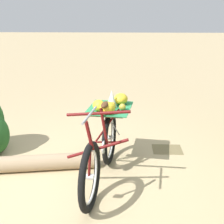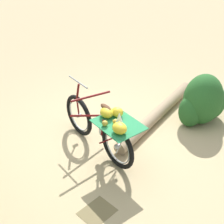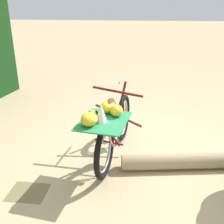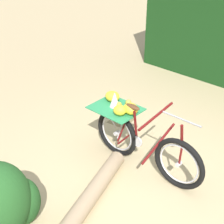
{
  "view_description": "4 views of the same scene",
  "coord_description": "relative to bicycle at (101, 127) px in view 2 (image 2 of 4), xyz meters",
  "views": [
    {
      "loc": [
        0.54,
        -3.25,
        1.96
      ],
      "look_at": [
        0.37,
        0.49,
        0.74
      ],
      "focal_mm": 48.99,
      "sensor_mm": 36.0,
      "label": 1
    },
    {
      "loc": [
        3.18,
        3.22,
        3.5
      ],
      "look_at": [
        0.4,
        0.49,
        0.98
      ],
      "focal_mm": 53.96,
      "sensor_mm": 36.0,
      "label": 2
    },
    {
      "loc": [
        -0.1,
        3.37,
        2.07
      ],
      "look_at": [
        0.24,
        0.6,
        0.91
      ],
      "focal_mm": 42.77,
      "sensor_mm": 36.0,
      "label": 3
    },
    {
      "loc": [
        -2.91,
        -1.57,
        2.99
      ],
      "look_at": [
        0.24,
        0.56,
        0.77
      ],
      "focal_mm": 51.24,
      "sensor_mm": 36.0,
      "label": 4
    }
  ],
  "objects": [
    {
      "name": "ground_plane",
      "position": [
        -0.29,
        -0.15,
        -0.5
      ],
      "size": [
        60.0,
        60.0,
        0.0
      ],
      "primitive_type": "plane",
      "color": "tan"
    },
    {
      "name": "bicycle",
      "position": [
        0.0,
        0.0,
        0.0
      ],
      "size": [
        0.77,
        1.8,
        1.03
      ],
      "rotation": [
        0.0,
        0.0,
        -1.71
      ],
      "color": "black",
      "rests_on": "ground_plane"
    },
    {
      "name": "fallen_log",
      "position": [
        -1.39,
        0.04,
        -0.39
      ],
      "size": [
        2.51,
        0.62,
        0.21
      ],
      "primitive_type": "cylinder",
      "rotation": [
        0.0,
        1.57,
        0.17
      ],
      "color": "#9E8466",
      "rests_on": "ground_plane"
    },
    {
      "name": "shrub_cluster",
      "position": [
        -1.89,
        0.65,
        -0.09
      ],
      "size": [
        0.98,
        0.68,
        0.94
      ],
      "color": "#235623",
      "rests_on": "ground_plane"
    },
    {
      "name": "leaf_litter_patch",
      "position": [
        0.9,
        0.84,
        -0.5
      ],
      "size": [
        0.44,
        0.36,
        0.01
      ],
      "primitive_type": "cube",
      "color": "olive",
      "rests_on": "ground_plane"
    }
  ]
}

